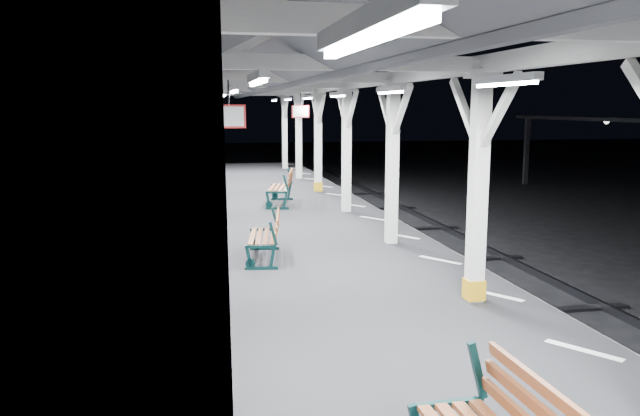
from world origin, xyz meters
name	(u,v)px	position (x,y,z in m)	size (l,w,h in m)	color
platform	(381,410)	(0.00, 0.00, 0.50)	(6.00, 50.00, 1.00)	black
hazard_stripes_left	(150,386)	(-2.45, 0.00, 1.00)	(1.00, 48.00, 0.01)	silver
hazard_stripes_right	(583,350)	(2.45, 0.00, 1.00)	(1.00, 48.00, 0.01)	silver
canopy	(388,30)	(0.00, -0.02, 4.56)	(5.40, 49.00, 4.65)	silver
bench_mid	(268,235)	(-0.67, 5.11, 1.46)	(0.81, 1.66, 0.87)	black
bench_far	(283,186)	(0.50, 11.55, 1.53)	(1.04, 1.93, 0.99)	black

